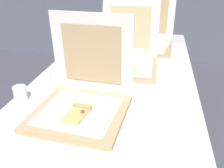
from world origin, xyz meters
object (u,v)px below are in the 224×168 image
(pizza_box_back, at_px, (147,39))
(cup_white_near_left, at_px, (20,94))
(table, at_px, (114,90))
(cup_white_far, at_px, (91,51))
(pizza_box_middle, at_px, (126,57))
(pizza_box_front, at_px, (83,99))
(cup_white_near_center, at_px, (56,79))

(pizza_box_back, relative_size, cup_white_near_left, 6.22)
(table, distance_m, cup_white_far, 0.43)
(pizza_box_middle, distance_m, cup_white_far, 0.29)
(pizza_box_middle, relative_size, pizza_box_back, 1.15)
(pizza_box_back, bearing_deg, table, -98.78)
(cup_white_near_left, height_order, cup_white_far, same)
(pizza_box_back, height_order, cup_white_far, pizza_box_back)
(pizza_box_back, xyz_separation_m, cup_white_near_left, (-0.51, -0.92, -0.02))
(pizza_box_middle, relative_size, cup_white_near_left, 7.18)
(pizza_box_middle, distance_m, pizza_box_back, 0.42)
(cup_white_far, bearing_deg, pizza_box_front, -77.39)
(pizza_box_middle, xyz_separation_m, cup_white_near_left, (-0.41, -0.51, -0.02))
(table, bearing_deg, cup_white_near_left, -143.70)
(pizza_box_front, xyz_separation_m, pizza_box_back, (0.20, 0.95, -0.00))
(pizza_box_front, height_order, cup_white_far, pizza_box_front)
(table, relative_size, cup_white_near_left, 30.11)
(pizza_box_middle, xyz_separation_m, cup_white_near_center, (-0.32, -0.33, -0.02))
(cup_white_near_center, height_order, cup_white_far, same)
(cup_white_near_left, bearing_deg, cup_white_far, 76.43)
(cup_white_near_left, bearing_deg, pizza_box_back, 61.10)
(table, height_order, cup_white_near_center, cup_white_near_center)
(cup_white_near_left, xyz_separation_m, cup_white_far, (0.15, 0.64, 0.00))
(table, bearing_deg, pizza_box_back, 78.71)
(cup_white_near_left, bearing_deg, table, 36.30)
(pizza_box_middle, bearing_deg, pizza_box_back, 75.32)
(pizza_box_front, relative_size, pizza_box_back, 0.92)
(pizza_box_front, xyz_separation_m, cup_white_near_center, (-0.21, 0.21, -0.02))
(pizza_box_front, xyz_separation_m, cup_white_far, (-0.15, 0.67, -0.02))
(pizza_box_back, distance_m, cup_white_near_left, 1.05)
(pizza_box_front, height_order, cup_white_near_left, pizza_box_front)
(pizza_box_front, relative_size, cup_white_near_left, 5.72)
(pizza_box_front, bearing_deg, cup_white_near_center, 138.68)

